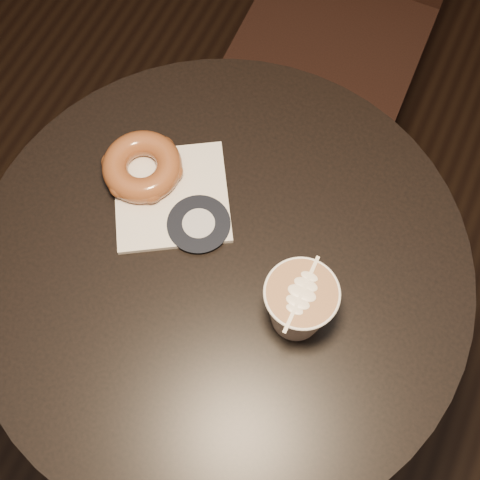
{
  "coord_description": "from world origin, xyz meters",
  "views": [
    {
      "loc": [
        0.16,
        -0.29,
        1.61
      ],
      "look_at": [
        0.01,
        0.03,
        0.79
      ],
      "focal_mm": 50.0,
      "sensor_mm": 36.0,
      "label": 1
    }
  ],
  "objects_px": {
    "latte_cup": "(299,306)",
    "pastry_bag": "(172,196)",
    "cafe_table": "(224,307)",
    "doughnut": "(142,166)"
  },
  "relations": [
    {
      "from": "cafe_table",
      "to": "pastry_bag",
      "type": "relative_size",
      "value": 4.66
    },
    {
      "from": "pastry_bag",
      "to": "doughnut",
      "type": "distance_m",
      "value": 0.06
    },
    {
      "from": "cafe_table",
      "to": "pastry_bag",
      "type": "xyz_separation_m",
      "value": [
        -0.11,
        0.06,
        0.2
      ]
    },
    {
      "from": "doughnut",
      "to": "latte_cup",
      "type": "height_order",
      "value": "latte_cup"
    },
    {
      "from": "latte_cup",
      "to": "doughnut",
      "type": "bearing_deg",
      "value": 159.68
    },
    {
      "from": "cafe_table",
      "to": "doughnut",
      "type": "distance_m",
      "value": 0.29
    },
    {
      "from": "cafe_table",
      "to": "pastry_bag",
      "type": "distance_m",
      "value": 0.24
    },
    {
      "from": "pastry_bag",
      "to": "latte_cup",
      "type": "relative_size",
      "value": 1.55
    },
    {
      "from": "cafe_table",
      "to": "latte_cup",
      "type": "height_order",
      "value": "latte_cup"
    },
    {
      "from": "latte_cup",
      "to": "pastry_bag",
      "type": "bearing_deg",
      "value": 158.79
    }
  ]
}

